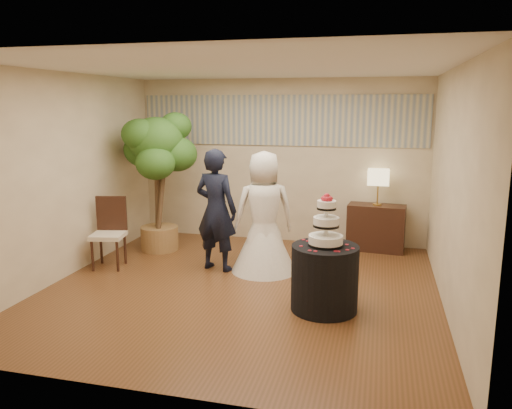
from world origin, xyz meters
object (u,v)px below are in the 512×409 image
(table_lamp, at_px, (378,187))
(console, at_px, (376,228))
(cake_table, at_px, (325,278))
(ficus_tree, at_px, (157,181))
(side_chair, at_px, (108,233))
(groom, at_px, (216,210))
(bride, at_px, (264,212))
(wedding_cake, at_px, (326,220))

(table_lamp, bearing_deg, console, 0.00)
(cake_table, distance_m, console, 2.71)
(cake_table, relative_size, ficus_tree, 0.34)
(table_lamp, distance_m, side_chair, 4.26)
(side_chair, bearing_deg, cake_table, -25.20)
(console, relative_size, side_chair, 0.88)
(groom, bearing_deg, console, -132.42)
(bride, height_order, wedding_cake, bride)
(cake_table, relative_size, table_lamp, 1.34)
(groom, height_order, ficus_tree, ficus_tree)
(bride, distance_m, wedding_cake, 1.57)
(wedding_cake, height_order, ficus_tree, ficus_tree)
(table_lamp, bearing_deg, bride, -136.54)
(groom, relative_size, table_lamp, 3.04)
(console, bearing_deg, groom, -139.70)
(table_lamp, xyz_separation_m, side_chair, (-3.79, -1.87, -0.53))
(cake_table, distance_m, wedding_cake, 0.69)
(cake_table, relative_size, side_chair, 0.75)
(groom, height_order, side_chair, groom)
(groom, bearing_deg, bride, -159.60)
(groom, relative_size, wedding_cake, 2.89)
(bride, height_order, table_lamp, bride)
(bride, bearing_deg, console, -159.18)
(cake_table, xyz_separation_m, table_lamp, (0.54, 2.66, 0.66))
(wedding_cake, relative_size, console, 0.67)
(bride, distance_m, table_lamp, 2.14)
(bride, relative_size, wedding_cake, 2.84)
(cake_table, xyz_separation_m, console, (0.54, 2.66, -0.01))
(wedding_cake, bearing_deg, cake_table, 90.00)
(wedding_cake, bearing_deg, bride, 130.08)
(groom, xyz_separation_m, wedding_cake, (1.69, -1.10, 0.20))
(groom, relative_size, ficus_tree, 0.77)
(table_lamp, bearing_deg, cake_table, -101.57)
(bride, height_order, console, bride)
(cake_table, bearing_deg, bride, 130.08)
(table_lamp, height_order, side_chair, table_lamp)
(table_lamp, xyz_separation_m, ficus_tree, (-3.46, -0.85, 0.10))
(wedding_cake, distance_m, console, 2.80)
(wedding_cake, height_order, side_chair, wedding_cake)
(bride, bearing_deg, groom, -14.84)
(groom, xyz_separation_m, table_lamp, (2.23, 1.56, 0.17))
(console, relative_size, table_lamp, 1.57)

